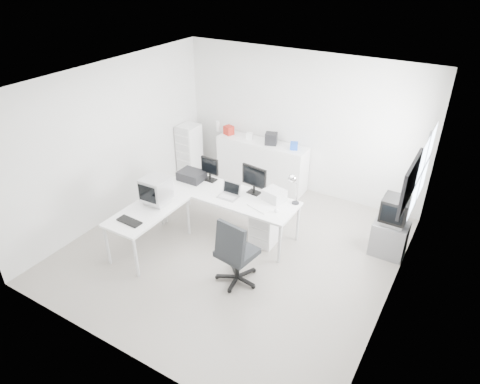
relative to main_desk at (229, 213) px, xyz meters
The scene contains 30 objects.
floor 0.66m from the main_desk, 49.88° to the right, with size 5.00×5.00×0.01m, color #BAB2A7.
ceiling 2.49m from the main_desk, 49.88° to the right, with size 5.00×5.00×0.01m, color white.
back_wall 2.35m from the main_desk, 80.40° to the left, with size 5.00×0.02×2.80m, color silver.
left_wall 2.42m from the main_desk, 168.99° to the right, with size 0.02×5.00×2.80m, color silver.
right_wall 3.06m from the main_desk, ahead, with size 0.02×5.00×2.80m, color silver.
window 3.18m from the main_desk, 15.44° to the left, with size 0.02×1.20×1.10m, color white, non-canonical shape.
wall_picture 3.22m from the main_desk, ahead, with size 0.04×0.90×0.60m, color black, non-canonical shape.
main_desk is the anchor object (origin of this frame).
side_desk 1.39m from the main_desk, 127.69° to the right, with size 0.70×1.40×0.75m, color white, non-canonical shape.
drawer_pedestal 0.71m from the main_desk, ahead, with size 0.40×0.50×0.60m, color white.
inkjet_printer 0.97m from the main_desk, behind, with size 0.45×0.35×0.16m, color black.
lcd_monitor_small 0.85m from the main_desk, 155.56° to the left, with size 0.35×0.20×0.44m, color black, non-canonical shape.
lcd_monitor_large 0.76m from the main_desk, 35.54° to the left, with size 0.47×0.19×0.49m, color black, non-canonical shape.
laptop 0.50m from the main_desk, 63.43° to the right, with size 0.33×0.34×0.22m, color #B7B7BA, non-canonical shape.
white_keyboard 0.77m from the main_desk, 12.99° to the right, with size 0.40×0.12×0.02m, color white.
white_mouse 1.04m from the main_desk, ahead, with size 0.07×0.07×0.07m, color white.
laser_printer 0.91m from the main_desk, 16.35° to the left, with size 0.33×0.28×0.19m, color silver.
desk_lamp 1.28m from the main_desk, 15.26° to the left, with size 0.14×0.14×0.43m, color silver, non-canonical shape.
crt_monitor 1.34m from the main_desk, 135.00° to the right, with size 0.39×0.39×0.45m, color #B7B7BA, non-canonical shape.
black_keyboard 1.77m from the main_desk, 119.54° to the right, with size 0.40×0.16×0.03m, color black.
office_chair 1.33m from the main_desk, 52.66° to the right, with size 0.66×0.66×1.15m, color #2A2D2F, non-canonical shape.
tv_cabinet 2.69m from the main_desk, 16.99° to the left, with size 0.54×0.44×0.58m, color slate.
crt_tv 2.72m from the main_desk, 16.99° to the left, with size 0.50×0.48×0.45m, color black, non-canonical shape.
sideboard 1.86m from the main_desk, 100.56° to the left, with size 1.92×0.48×0.96m, color white.
clutter_box_a 2.25m from the main_desk, 122.03° to the left, with size 0.18×0.16×0.18m, color #AA2218.
clutter_box_b 2.04m from the main_desk, 109.35° to the left, with size 0.13×0.11×0.13m, color white.
clutter_box_c 1.96m from the main_desk, 94.39° to the left, with size 0.23×0.21×0.23m, color black.
clutter_box_d 1.97m from the main_desk, 78.82° to the left, with size 0.15×0.13×0.15m, color blue.
clutter_bottle 2.45m from the main_desk, 127.71° to the left, with size 0.07×0.07×0.22m, color white.
filing_cabinet 2.42m from the main_desk, 142.94° to the left, with size 0.39×0.47×1.12m, color white.
Camera 1 is at (3.03, -4.88, 4.40)m, focal length 32.00 mm.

